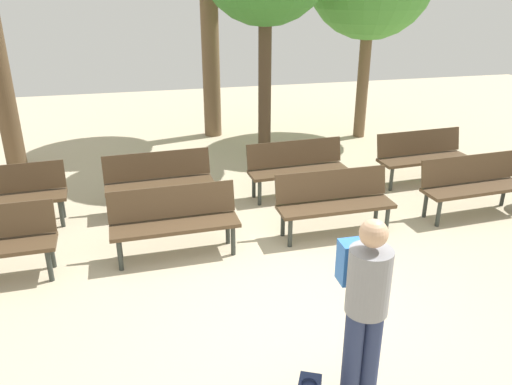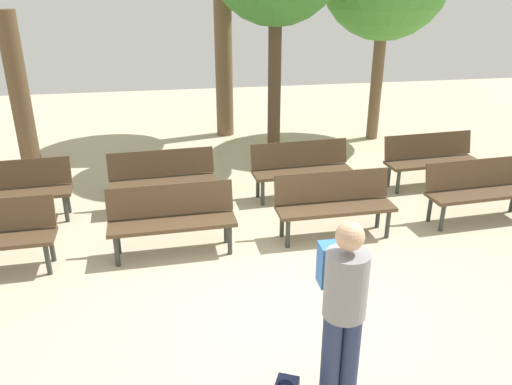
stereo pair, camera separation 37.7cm
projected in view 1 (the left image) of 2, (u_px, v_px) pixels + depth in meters
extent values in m
plane|color=#BCAD8E|center=(299.00, 310.00, 5.44)|extent=(24.00, 24.00, 0.00)
cylinder|color=#2D332D|center=(49.00, 266.00, 5.89)|extent=(0.06, 0.06, 0.40)
cylinder|color=#2D332D|center=(52.00, 252.00, 6.17)|extent=(0.06, 0.06, 0.40)
cube|color=#4C3823|center=(175.00, 226.00, 6.33)|extent=(1.61, 0.49, 0.05)
cube|color=#4C3823|center=(172.00, 202.00, 6.42)|extent=(1.60, 0.18, 0.40)
cylinder|color=#2D332D|center=(120.00, 255.00, 6.11)|extent=(0.06, 0.06, 0.40)
cylinder|color=#2D332D|center=(233.00, 241.00, 6.45)|extent=(0.06, 0.06, 0.40)
cylinder|color=#2D332D|center=(119.00, 243.00, 6.39)|extent=(0.06, 0.06, 0.40)
cylinder|color=#2D332D|center=(228.00, 230.00, 6.74)|extent=(0.06, 0.06, 0.40)
cube|color=#4C3823|center=(336.00, 206.00, 6.87)|extent=(1.61, 0.47, 0.05)
cube|color=#4C3823|center=(331.00, 184.00, 6.95)|extent=(1.60, 0.15, 0.40)
cylinder|color=#2D332D|center=(290.00, 233.00, 6.65)|extent=(0.06, 0.06, 0.40)
cylinder|color=#2D332D|center=(387.00, 221.00, 6.98)|extent=(0.06, 0.06, 0.40)
cylinder|color=#2D332D|center=(283.00, 222.00, 6.94)|extent=(0.06, 0.06, 0.40)
cylinder|color=#2D332D|center=(376.00, 211.00, 7.26)|extent=(0.06, 0.06, 0.40)
cube|color=#4C3823|center=(475.00, 189.00, 7.44)|extent=(1.62, 0.54, 0.05)
cube|color=#4C3823|center=(469.00, 169.00, 7.52)|extent=(1.60, 0.22, 0.40)
cylinder|color=#2D332D|center=(439.00, 213.00, 7.20)|extent=(0.06, 0.06, 0.40)
cylinder|color=#2D332D|center=(425.00, 204.00, 7.48)|extent=(0.06, 0.06, 0.40)
cylinder|color=#2D332D|center=(503.00, 193.00, 7.86)|extent=(0.06, 0.06, 0.40)
cube|color=#4C3823|center=(6.00, 201.00, 7.05)|extent=(1.63, 0.54, 0.05)
cube|color=#4C3823|center=(5.00, 179.00, 7.13)|extent=(1.60, 0.23, 0.40)
cylinder|color=#2D332D|center=(61.00, 214.00, 7.19)|extent=(0.06, 0.06, 0.40)
cylinder|color=#2D332D|center=(62.00, 205.00, 7.47)|extent=(0.06, 0.06, 0.40)
cube|color=#4C3823|center=(160.00, 185.00, 7.59)|extent=(1.62, 0.53, 0.05)
cube|color=#4C3823|center=(157.00, 165.00, 7.67)|extent=(1.60, 0.21, 0.40)
cylinder|color=#2D332D|center=(114.00, 208.00, 7.36)|extent=(0.06, 0.06, 0.40)
cylinder|color=#2D332D|center=(208.00, 197.00, 7.72)|extent=(0.06, 0.06, 0.40)
cylinder|color=#2D332D|center=(113.00, 200.00, 7.64)|extent=(0.06, 0.06, 0.40)
cylinder|color=#2D332D|center=(204.00, 190.00, 8.01)|extent=(0.06, 0.06, 0.40)
cube|color=#4C3823|center=(298.00, 171.00, 8.12)|extent=(1.62, 0.53, 0.05)
cube|color=#4C3823|center=(294.00, 153.00, 8.20)|extent=(1.60, 0.21, 0.40)
cylinder|color=#2D332D|center=(260.00, 193.00, 7.88)|extent=(0.06, 0.06, 0.40)
cylinder|color=#2D332D|center=(342.00, 183.00, 8.25)|extent=(0.06, 0.06, 0.40)
cylinder|color=#2D332D|center=(254.00, 185.00, 8.17)|extent=(0.06, 0.06, 0.40)
cylinder|color=#2D332D|center=(333.00, 176.00, 8.54)|extent=(0.06, 0.06, 0.40)
cube|color=#4C3823|center=(424.00, 159.00, 8.66)|extent=(1.63, 0.54, 0.05)
cube|color=#4C3823|center=(419.00, 142.00, 8.74)|extent=(1.60, 0.23, 0.40)
cylinder|color=#2D332D|center=(391.00, 179.00, 8.42)|extent=(0.06, 0.06, 0.40)
cylinder|color=#2D332D|center=(462.00, 171.00, 8.80)|extent=(0.06, 0.06, 0.40)
cylinder|color=#2D332D|center=(381.00, 173.00, 8.70)|extent=(0.06, 0.06, 0.40)
cylinder|color=#2D332D|center=(451.00, 165.00, 9.08)|extent=(0.06, 0.06, 0.40)
cylinder|color=brown|center=(363.00, 78.00, 10.91)|extent=(0.25, 0.25, 2.60)
cylinder|color=#4C3A28|center=(265.00, 82.00, 9.50)|extent=(0.24, 0.24, 2.95)
cylinder|color=brown|center=(3.00, 93.00, 9.05)|extent=(0.36, 0.36, 2.79)
cylinder|color=brown|center=(211.00, 54.00, 10.83)|extent=(0.38, 0.38, 3.56)
cylinder|color=navy|center=(370.00, 352.00, 4.20)|extent=(0.16, 0.16, 0.85)
cylinder|color=navy|center=(352.00, 355.00, 4.17)|extent=(0.16, 0.16, 0.85)
cylinder|color=gray|center=(369.00, 281.00, 3.91)|extent=(0.35, 0.35, 0.55)
sphere|color=tan|center=(374.00, 233.00, 3.75)|extent=(0.22, 0.22, 0.22)
cube|color=blue|center=(356.00, 261.00, 4.14)|extent=(0.28, 0.18, 0.36)
torus|color=#192347|center=(309.00, 384.00, 4.06)|extent=(0.16, 0.16, 0.02)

